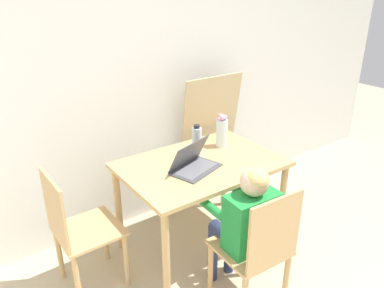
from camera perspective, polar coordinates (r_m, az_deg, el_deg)
wall_back at (r=2.98m, az=-9.58°, el=9.86°), size 6.40×0.05×2.50m
dining_table at (r=2.76m, az=1.38°, el=-4.50°), size 1.15×0.79×0.73m
chair_occupied at (r=2.37m, az=9.91°, el=-15.63°), size 0.42×0.42×0.88m
chair_spare at (r=2.59m, az=-16.93°, el=-12.51°), size 0.41×0.41×0.88m
person_seated at (r=2.34m, az=8.16°, el=-11.08°), size 0.35×0.44×0.98m
laptop at (r=2.61m, az=0.18°, el=-2.87°), size 0.40×0.32×0.21m
flower_vase at (r=2.95m, az=4.57°, el=1.97°), size 0.09×0.09×0.27m
water_bottle at (r=2.78m, az=0.71°, el=0.40°), size 0.07×0.07×0.25m
cardboard_panel at (r=3.40m, az=2.48°, el=0.52°), size 0.59×0.19×1.22m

